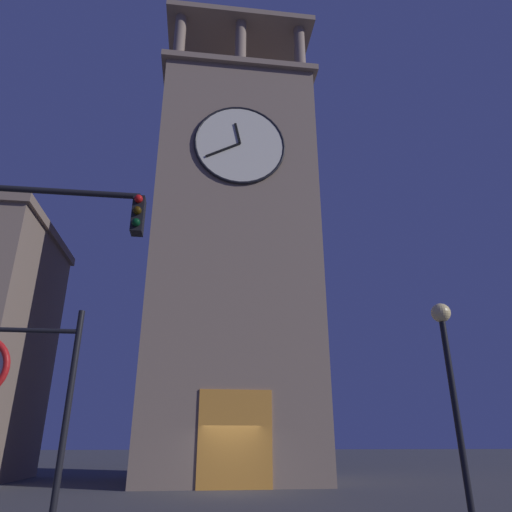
# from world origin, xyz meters

# --- Properties ---
(ground_plane) EXTENTS (200.00, 200.00, 0.00)m
(ground_plane) POSITION_xyz_m (0.00, 0.00, 0.00)
(ground_plane) COLOR #424247
(clocktower) EXTENTS (9.37, 8.96, 30.27)m
(clocktower) POSITION_xyz_m (-0.17, -4.95, 11.96)
(clocktower) COLOR gray
(clocktower) RESTS_ON ground_plane
(traffic_signal_near) EXTENTS (2.71, 0.41, 5.05)m
(traffic_signal_near) POSITION_xyz_m (5.54, 8.13, 3.26)
(traffic_signal_near) COLOR black
(traffic_signal_near) RESTS_ON ground_plane
(street_lamp) EXTENTS (0.44, 0.44, 4.87)m
(street_lamp) POSITION_xyz_m (-4.01, 10.51, 3.42)
(street_lamp) COLOR black
(street_lamp) RESTS_ON ground_plane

